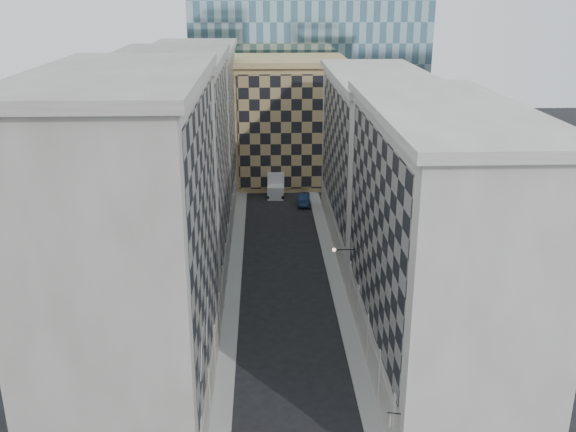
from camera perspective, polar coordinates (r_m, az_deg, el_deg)
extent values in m
cube|color=#989893|center=(65.66, -4.86, -6.07)|extent=(1.50, 100.00, 0.15)
cube|color=#989893|center=(66.00, 4.34, -5.92)|extent=(1.50, 100.00, 0.15)
cube|color=gray|center=(44.47, -13.69, -3.35)|extent=(10.00, 22.00, 23.00)
cube|color=gray|center=(43.20, -7.49, -1.48)|extent=(0.25, 19.36, 18.00)
cube|color=gray|center=(48.45, -6.98, -14.18)|extent=(0.45, 21.12, 3.20)
cube|color=gray|center=(41.45, -15.01, 11.93)|extent=(10.80, 22.80, 0.70)
cylinder|color=gray|center=(45.86, -7.47, -15.45)|extent=(0.90, 0.90, 4.40)
cylinder|color=gray|center=(50.45, -6.95, -11.88)|extent=(0.90, 0.90, 4.40)
cylinder|color=gray|center=(55.20, -6.52, -8.91)|extent=(0.90, 0.90, 4.40)
cube|color=gray|center=(65.16, -10.09, 3.76)|extent=(10.00, 22.00, 22.00)
cube|color=gray|center=(64.29, -5.84, 5.13)|extent=(0.25, 19.36, 17.00)
cube|color=gray|center=(67.81, -5.60, -3.82)|extent=(0.45, 21.12, 3.20)
cube|color=gray|center=(63.10, -10.71, 13.73)|extent=(10.80, 22.80, 0.70)
cylinder|color=gray|center=(60.09, -6.17, -6.41)|extent=(0.90, 0.90, 4.40)
cylinder|color=gray|center=(65.07, -5.87, -4.30)|extent=(0.90, 0.90, 4.40)
cylinder|color=gray|center=(70.13, -5.62, -2.48)|extent=(0.90, 0.90, 4.40)
cylinder|color=gray|center=(75.25, -5.40, -0.92)|extent=(0.90, 0.90, 4.40)
cube|color=gray|center=(86.51, -8.23, 7.40)|extent=(10.00, 22.00, 21.00)
cube|color=gray|center=(85.85, -5.00, 8.46)|extent=(0.25, 19.36, 16.00)
cube|color=gray|center=(88.42, -4.86, 1.83)|extent=(0.45, 21.12, 3.20)
cube|color=gray|center=(84.93, -8.59, 14.58)|extent=(10.80, 22.80, 0.70)
cylinder|color=gray|center=(80.42, -5.21, 0.45)|extent=(0.90, 0.90, 4.40)
cylinder|color=gray|center=(85.63, -5.04, 1.65)|extent=(0.90, 0.90, 4.40)
cylinder|color=gray|center=(90.88, -4.90, 2.72)|extent=(0.90, 0.90, 4.40)
cylinder|color=gray|center=(96.15, -4.76, 3.66)|extent=(0.90, 0.90, 4.40)
cube|color=#A9A59B|center=(49.60, 13.20, -2.75)|extent=(10.00, 26.00, 20.00)
cube|color=gray|center=(48.00, 7.71, -1.23)|extent=(0.25, 22.88, 15.00)
cube|color=#A9A59B|center=(52.31, 7.30, -11.43)|extent=(0.45, 24.96, 3.20)
cube|color=#A9A59B|center=(46.77, 14.18, 9.07)|extent=(10.80, 26.80, 0.70)
cylinder|color=#A9A59B|center=(43.55, 9.84, -17.74)|extent=(0.90, 0.90, 4.40)
cylinder|color=#A9A59B|center=(47.70, 8.55, -13.99)|extent=(0.90, 0.90, 4.40)
cylinder|color=#A9A59B|center=(52.03, 7.50, -10.85)|extent=(0.90, 0.90, 4.40)
cylinder|color=#A9A59B|center=(56.52, 6.63, -8.20)|extent=(0.90, 0.90, 4.40)
cylinder|color=#A9A59B|center=(61.11, 5.90, -5.94)|extent=(0.90, 0.90, 4.40)
cube|color=#A9A59B|center=(74.79, 7.88, 4.73)|extent=(10.00, 28.00, 19.00)
cube|color=gray|center=(73.72, 4.18, 5.85)|extent=(0.25, 24.64, 14.00)
cube|color=#A9A59B|center=(76.49, 4.07, -1.01)|extent=(0.45, 26.88, 3.20)
cube|color=#A9A59B|center=(72.93, 8.25, 12.23)|extent=(10.80, 28.80, 0.70)
cube|color=tan|center=(99.17, 0.11, 8.26)|extent=(16.00, 14.00, 18.00)
cube|color=tan|center=(92.23, 0.29, 7.40)|extent=(15.20, 0.25, 16.50)
cube|color=tan|center=(97.77, 0.11, 13.67)|extent=(16.80, 14.80, 0.80)
cube|color=#2A2421|center=(112.12, -1.25, 12.16)|extent=(6.00, 6.00, 28.00)
cylinder|color=gray|center=(39.11, -7.70, -12.05)|extent=(0.10, 2.33, 2.33)
cylinder|color=gray|center=(42.56, -7.23, -9.24)|extent=(0.10, 2.33, 2.33)
cylinder|color=black|center=(58.06, 5.00, -3.00)|extent=(1.80, 0.08, 0.08)
sphere|color=#FFE5B2|center=(57.95, 4.12, -3.02)|extent=(0.36, 0.36, 0.36)
cube|color=silver|center=(91.93, -1.11, 2.16)|extent=(2.43, 2.63, 1.89)
cube|color=silver|center=(94.34, -1.07, 3.05)|extent=(2.59, 3.89, 3.25)
cylinder|color=black|center=(91.31, -1.78, 1.72)|extent=(0.36, 0.96, 0.94)
cylinder|color=black|center=(91.25, -0.46, 1.72)|extent=(0.36, 0.96, 0.94)
cylinder|color=black|center=(95.90, -1.67, 2.60)|extent=(0.36, 0.96, 0.94)
cylinder|color=black|center=(95.85, -0.41, 2.60)|extent=(0.36, 0.96, 0.94)
imported|color=#0F1D39|center=(89.16, 1.41, 1.48)|extent=(1.82, 4.66, 1.51)
cylinder|color=black|center=(40.96, 9.40, -16.91)|extent=(0.82, 0.24, 0.06)
cube|color=tan|center=(41.17, 9.08, -17.39)|extent=(0.22, 0.72, 0.72)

